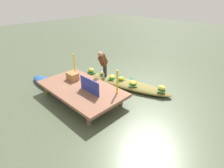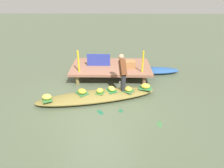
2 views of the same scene
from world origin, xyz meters
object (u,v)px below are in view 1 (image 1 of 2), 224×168
(banana_bunch_0, at_px, (112,77))
(banana_bunch_1, at_px, (103,73))
(banana_bunch_5, at_px, (133,83))
(market_banner, at_px, (90,86))
(vendor_boat, at_px, (123,83))
(vendor_person, at_px, (103,62))
(banana_bunch_3, at_px, (121,78))
(banana_bunch_2, at_px, (162,88))
(produce_crate, at_px, (73,76))
(water_bottle, at_px, (104,75))
(moored_boat, at_px, (48,84))
(banana_bunch_4, at_px, (91,70))

(banana_bunch_0, height_order, banana_bunch_1, banana_bunch_0)
(banana_bunch_5, bearing_deg, market_banner, 77.14)
(vendor_boat, relative_size, vendor_person, 3.40)
(banana_bunch_3, xyz_separation_m, banana_bunch_5, (-0.59, -0.05, -0.00))
(banana_bunch_2, distance_m, banana_bunch_5, 1.12)
(banana_bunch_2, xyz_separation_m, market_banner, (1.47, 2.24, 0.39))
(banana_bunch_1, distance_m, produce_crate, 1.52)
(banana_bunch_3, xyz_separation_m, produce_crate, (1.08, 1.62, 0.29))
(water_bottle, bearing_deg, banana_bunch_3, -151.46)
(banana_bunch_2, xyz_separation_m, produce_crate, (2.71, 2.07, 0.28))
(vendor_boat, height_order, banana_bunch_2, banana_bunch_2)
(vendor_boat, bearing_deg, moored_boat, 30.82)
(banana_bunch_3, relative_size, vendor_person, 0.19)
(banana_bunch_0, bearing_deg, water_bottle, 38.64)
(vendor_boat, xyz_separation_m, market_banner, (-0.07, 1.83, 0.60))
(banana_bunch_2, relative_size, banana_bunch_3, 1.29)
(vendor_boat, bearing_deg, water_bottle, 13.67)
(banana_bunch_1, xyz_separation_m, banana_bunch_5, (-1.54, -0.18, -0.00))
(banana_bunch_0, height_order, banana_bunch_3, banana_bunch_0)
(banana_bunch_1, relative_size, produce_crate, 0.55)
(banana_bunch_0, height_order, banana_bunch_5, banana_bunch_0)
(moored_boat, xyz_separation_m, produce_crate, (-1.06, -0.54, 0.50))
(banana_bunch_5, relative_size, water_bottle, 1.26)
(banana_bunch_3, height_order, vendor_person, vendor_person)
(banana_bunch_0, xyz_separation_m, banana_bunch_5, (-0.98, -0.18, -0.01))
(banana_bunch_3, relative_size, market_banner, 0.25)
(banana_bunch_1, bearing_deg, produce_crate, 85.24)
(banana_bunch_0, xyz_separation_m, banana_bunch_2, (-2.02, -0.58, 0.01))
(banana_bunch_3, bearing_deg, water_bottle, 28.54)
(moored_boat, distance_m, banana_bunch_3, 3.05)
(vendor_person, bearing_deg, moored_boat, 53.35)
(banana_bunch_1, xyz_separation_m, banana_bunch_4, (0.60, 0.18, 0.02))
(banana_bunch_0, bearing_deg, banana_bunch_1, -0.31)
(banana_bunch_1, xyz_separation_m, banana_bunch_2, (-2.59, -0.58, 0.01))
(banana_bunch_4, xyz_separation_m, market_banner, (-1.72, 1.48, 0.39))
(banana_bunch_0, distance_m, vendor_person, 0.72)
(banana_bunch_3, height_order, water_bottle, water_bottle)
(produce_crate, bearing_deg, vendor_person, -103.89)
(vendor_boat, distance_m, banana_bunch_5, 0.53)
(moored_boat, bearing_deg, market_banner, -172.64)
(banana_bunch_5, height_order, vendor_person, vendor_person)
(vendor_boat, xyz_separation_m, produce_crate, (1.18, 1.66, 0.49))
(banana_bunch_1, height_order, banana_bunch_5, banana_bunch_1)
(moored_boat, distance_m, market_banner, 2.41)
(vendor_person, bearing_deg, banana_bunch_1, -39.97)
(water_bottle, height_order, market_banner, market_banner)
(market_banner, relative_size, produce_crate, 2.11)
(banana_bunch_2, xyz_separation_m, banana_bunch_3, (1.64, 0.45, -0.01))
(banana_bunch_1, bearing_deg, moored_boat, 59.78)
(banana_bunch_4, xyz_separation_m, produce_crate, (-0.48, 1.30, 0.28))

